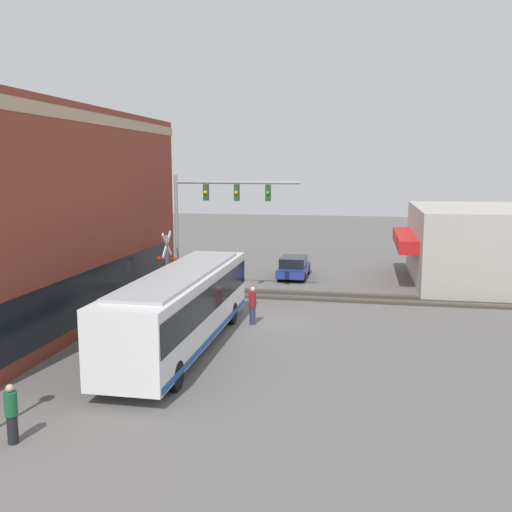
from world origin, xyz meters
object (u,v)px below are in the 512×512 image
object	(u,v)px
parked_car_blue	(294,268)
pedestrian_by_lamp	(11,414)
pedestrian_near_bus	(253,305)
city_bus	(182,306)
crossing_signal	(167,259)

from	to	relation	value
parked_car_blue	pedestrian_by_lamp	xyz separation A→B (m)	(-24.27, 4.54, 0.18)
pedestrian_by_lamp	pedestrian_near_bus	world-z (taller)	pedestrian_near_bus
pedestrian_by_lamp	parked_car_blue	bearing A→B (deg)	-10.59
parked_car_blue	pedestrian_by_lamp	size ratio (longest dim) A/B	2.70
parked_car_blue	pedestrian_near_bus	world-z (taller)	pedestrian_near_bus
city_bus	parked_car_blue	bearing A→B (deg)	-9.42
city_bus	pedestrian_near_bus	bearing A→B (deg)	-28.24
city_bus	parked_car_blue	distance (m)	15.92
city_bus	pedestrian_by_lamp	xyz separation A→B (m)	(-8.60, 1.94, -0.92)
city_bus	parked_car_blue	xyz separation A→B (m)	(15.66, -2.60, -1.10)
crossing_signal	pedestrian_by_lamp	bearing A→B (deg)	-174.90
parked_car_blue	pedestrian_by_lamp	world-z (taller)	pedestrian_by_lamp
pedestrian_by_lamp	pedestrian_near_bus	xyz separation A→B (m)	(12.53, -4.05, 0.08)
parked_car_blue	pedestrian_by_lamp	distance (m)	24.69
crossing_signal	parked_car_blue	xyz separation A→B (m)	(7.85, -6.00, -1.64)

